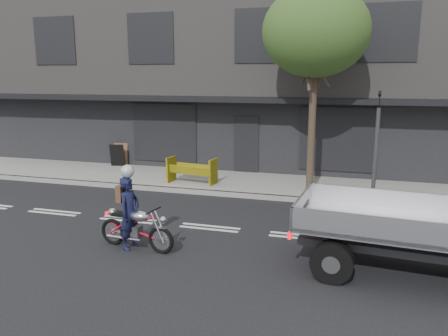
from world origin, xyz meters
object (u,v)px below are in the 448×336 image
motorcycle (136,227)px  construction_barrier (189,171)px  street_tree (316,32)px  traffic_light_pole (376,153)px  rider (129,213)px  sandwich_board (117,155)px

motorcycle → construction_barrier: bearing=105.5°
street_tree → construction_barrier: bearing=-172.7°
traffic_light_pole → rider: 7.62m
sandwich_board → street_tree: bearing=-23.5°
street_tree → construction_barrier: 6.24m
street_tree → traffic_light_pole: (2.00, -0.85, -3.63)m
rider → construction_barrier: size_ratio=0.98×
traffic_light_pole → motorcycle: (-5.40, -5.16, -1.13)m
traffic_light_pole → sandwich_board: traffic_light_pole is taller
motorcycle → sandwich_board: size_ratio=2.08×
rider → sandwich_board: size_ratio=1.78×
traffic_light_pole → rider: size_ratio=2.07×
rider → construction_barrier: rider is taller
street_tree → sandwich_board: bearing=168.6°
traffic_light_pole → sandwich_board: 10.57m
construction_barrier → sandwich_board: 4.63m
sandwich_board → motorcycle: bearing=-69.9°
traffic_light_pole → sandwich_board: size_ratio=3.68×
motorcycle → rider: rider is taller
street_tree → traffic_light_pole: size_ratio=1.93×
traffic_light_pole → rider: bearing=-137.1°
street_tree → motorcycle: bearing=-119.5°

